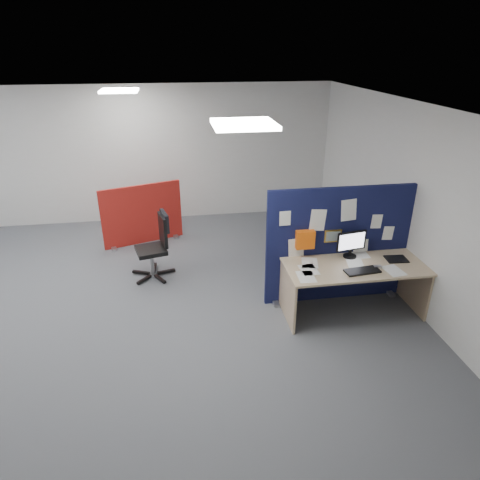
{
  "coord_description": "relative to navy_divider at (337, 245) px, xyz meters",
  "views": [
    {
      "loc": [
        1.31,
        -5.14,
        3.38
      ],
      "look_at": [
        2.11,
        -0.04,
        1.0
      ],
      "focal_mm": 32.0,
      "sensor_mm": 36.0,
      "label": 1
    }
  ],
  "objects": [
    {
      "name": "floor",
      "position": [
        -3.46,
        0.08,
        -0.84
      ],
      "size": [
        9.0,
        9.0,
        0.0
      ],
      "primitive_type": "plane",
      "color": "#54565B",
      "rests_on": "ground"
    },
    {
      "name": "ceiling",
      "position": [
        -3.46,
        0.08,
        1.86
      ],
      "size": [
        9.0,
        7.0,
        0.02
      ],
      "primitive_type": "cube",
      "color": "white",
      "rests_on": "wall_back"
    },
    {
      "name": "wall_back",
      "position": [
        -3.46,
        3.58,
        0.51
      ],
      "size": [
        9.0,
        0.02,
        2.7
      ],
      "primitive_type": "cube",
      "color": "silver",
      "rests_on": "floor"
    },
    {
      "name": "wall_right",
      "position": [
        1.04,
        0.08,
        0.51
      ],
      "size": [
        0.02,
        7.0,
        2.7
      ],
      "primitive_type": "cube",
      "color": "silver",
      "rests_on": "floor"
    },
    {
      "name": "ceiling_lights",
      "position": [
        -3.13,
        0.74,
        1.83
      ],
      "size": [
        4.1,
        4.1,
        0.04
      ],
      "color": "white",
      "rests_on": "ceiling"
    },
    {
      "name": "navy_divider",
      "position": [
        0.0,
        0.0,
        0.0
      ],
      "size": [
        2.03,
        0.3,
        1.68
      ],
      "color": "#0F1339",
      "rests_on": "floor"
    },
    {
      "name": "main_desk",
      "position": [
        0.12,
        -0.35,
        -0.27
      ],
      "size": [
        1.86,
        0.83,
        0.73
      ],
      "color": "tan",
      "rests_on": "floor"
    },
    {
      "name": "monitor_main",
      "position": [
        0.13,
        -0.16,
        0.1
      ],
      "size": [
        0.42,
        0.18,
        0.37
      ],
      "rotation": [
        0.0,
        0.0,
        0.17
      ],
      "color": "black",
      "rests_on": "main_desk"
    },
    {
      "name": "keyboard",
      "position": [
        0.13,
        -0.59,
        -0.1
      ],
      "size": [
        0.47,
        0.22,
        0.02
      ],
      "primitive_type": "cube",
      "rotation": [
        0.0,
        0.0,
        0.1
      ],
      "color": "black",
      "rests_on": "main_desk"
    },
    {
      "name": "mouse",
      "position": [
        0.37,
        -0.51,
        -0.09
      ],
      "size": [
        0.11,
        0.07,
        0.03
      ],
      "primitive_type": "cube",
      "rotation": [
        0.0,
        0.0,
        -0.13
      ],
      "color": "#98989D",
      "rests_on": "main_desk"
    },
    {
      "name": "paper_tray",
      "position": [
        0.72,
        -0.33,
        -0.1
      ],
      "size": [
        0.3,
        0.24,
        0.01
      ],
      "primitive_type": "cube",
      "rotation": [
        0.0,
        0.0,
        -0.08
      ],
      "color": "black",
      "rests_on": "main_desk"
    },
    {
      "name": "red_divider",
      "position": [
        -2.78,
        2.37,
        -0.3
      ],
      "size": [
        1.41,
        0.51,
        1.1
      ],
      "rotation": [
        0.0,
        0.0,
        0.32
      ],
      "color": "#A61B15",
      "rests_on": "floor"
    },
    {
      "name": "office_chair",
      "position": [
        -2.49,
        1.06,
        -0.25
      ],
      "size": [
        0.69,
        0.67,
        1.03
      ],
      "rotation": [
        0.0,
        0.0,
        0.24
      ],
      "color": "black",
      "rests_on": "floor"
    },
    {
      "name": "desk_papers",
      "position": [
        -0.11,
        -0.4,
        -0.11
      ],
      "size": [
        1.39,
        0.85,
        0.0
      ],
      "color": "white",
      "rests_on": "main_desk"
    }
  ]
}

